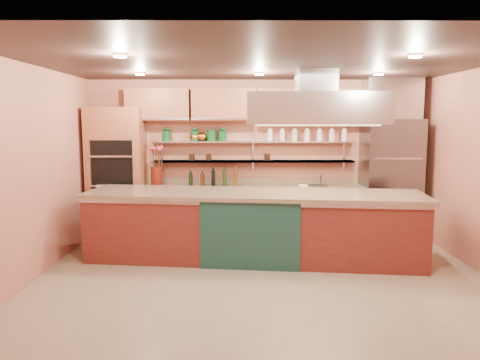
{
  "coord_description": "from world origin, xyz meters",
  "views": [
    {
      "loc": [
        -0.33,
        -5.98,
        2.09
      ],
      "look_at": [
        -0.29,
        1.0,
        1.19
      ],
      "focal_mm": 35.0,
      "sensor_mm": 36.0,
      "label": 1
    }
  ],
  "objects_px": {
    "flower_vase": "(157,177)",
    "green_canister": "(211,135)",
    "copper_kettle": "(202,136)",
    "island": "(253,226)",
    "kitchen_scale": "(303,184)",
    "refrigerator": "(390,179)"
  },
  "relations": [
    {
      "from": "flower_vase",
      "to": "kitchen_scale",
      "type": "distance_m",
      "value": 2.57
    },
    {
      "from": "refrigerator",
      "to": "green_canister",
      "type": "height_order",
      "value": "refrigerator"
    },
    {
      "from": "kitchen_scale",
      "to": "copper_kettle",
      "type": "bearing_deg",
      "value": -162.76
    },
    {
      "from": "copper_kettle",
      "to": "island",
      "type": "bearing_deg",
      "value": -59.86
    },
    {
      "from": "island",
      "to": "copper_kettle",
      "type": "relative_size",
      "value": 24.7
    },
    {
      "from": "refrigerator",
      "to": "green_canister",
      "type": "bearing_deg",
      "value": 175.82
    },
    {
      "from": "flower_vase",
      "to": "kitchen_scale",
      "type": "xyz_separation_m",
      "value": [
        2.57,
        0.0,
        -0.13
      ]
    },
    {
      "from": "kitchen_scale",
      "to": "island",
      "type": "bearing_deg",
      "value": -101.59
    },
    {
      "from": "kitchen_scale",
      "to": "copper_kettle",
      "type": "xyz_separation_m",
      "value": [
        -1.79,
        0.22,
        0.82
      ]
    },
    {
      "from": "island",
      "to": "kitchen_scale",
      "type": "xyz_separation_m",
      "value": [
        0.92,
        1.27,
        0.46
      ]
    },
    {
      "from": "green_canister",
      "to": "flower_vase",
      "type": "bearing_deg",
      "value": -167.03
    },
    {
      "from": "green_canister",
      "to": "island",
      "type": "bearing_deg",
      "value": -64.99
    },
    {
      "from": "refrigerator",
      "to": "copper_kettle",
      "type": "bearing_deg",
      "value": 176.03
    },
    {
      "from": "refrigerator",
      "to": "island",
      "type": "height_order",
      "value": "refrigerator"
    },
    {
      "from": "flower_vase",
      "to": "green_canister",
      "type": "height_order",
      "value": "green_canister"
    },
    {
      "from": "green_canister",
      "to": "refrigerator",
      "type": "bearing_deg",
      "value": -4.18
    },
    {
      "from": "flower_vase",
      "to": "kitchen_scale",
      "type": "bearing_deg",
      "value": 0.0
    },
    {
      "from": "kitchen_scale",
      "to": "flower_vase",
      "type": "bearing_deg",
      "value": -155.74
    },
    {
      "from": "copper_kettle",
      "to": "green_canister",
      "type": "height_order",
      "value": "green_canister"
    },
    {
      "from": "refrigerator",
      "to": "copper_kettle",
      "type": "height_order",
      "value": "refrigerator"
    },
    {
      "from": "refrigerator",
      "to": "copper_kettle",
      "type": "relative_size",
      "value": 10.59
    },
    {
      "from": "flower_vase",
      "to": "island",
      "type": "bearing_deg",
      "value": -37.62
    }
  ]
}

